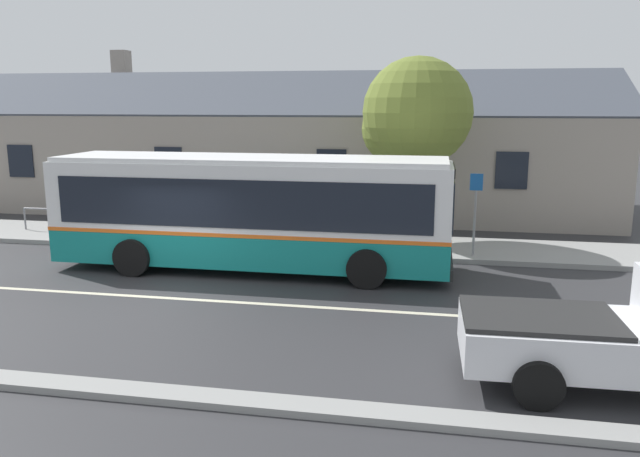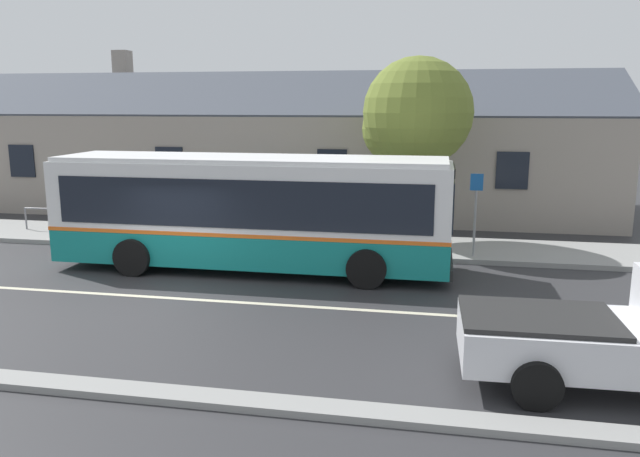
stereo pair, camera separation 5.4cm
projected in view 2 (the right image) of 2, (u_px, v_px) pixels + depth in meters
ground_plane at (152, 297)px, 14.74m from camera, size 300.00×300.00×0.00m
sidewalk_far at (234, 240)px, 20.50m from camera, size 60.00×3.00×0.15m
curb_near at (22, 381)px, 10.15m from camera, size 60.00×0.50×0.12m
lane_divider_stripe at (152, 297)px, 14.74m from camera, size 60.00×0.16×0.01m
community_building at (277, 158)px, 27.40m from camera, size 27.88×8.26×6.86m
transit_bus at (252, 210)px, 16.90m from camera, size 10.73×2.81×3.10m
bench_by_building at (113, 221)px, 21.00m from camera, size 1.88×0.51×0.94m
street_tree_primary at (413, 116)px, 19.52m from camera, size 3.48×3.45×5.94m
bus_stop_sign at (476, 205)px, 17.81m from camera, size 0.36×0.07×2.40m
bike_rack at (40, 215)px, 21.68m from camera, size 1.16×0.06×0.78m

